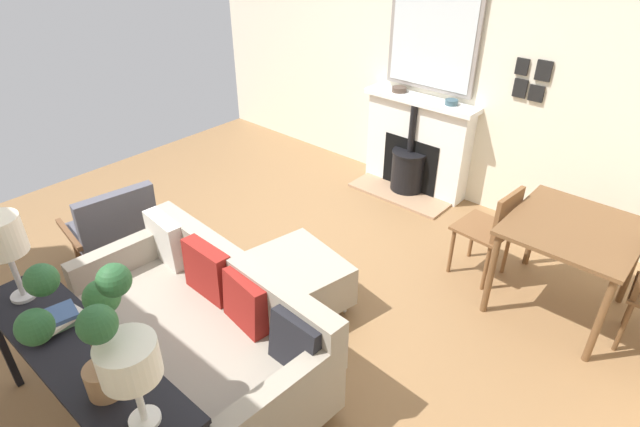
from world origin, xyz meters
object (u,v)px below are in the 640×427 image
(console_table, at_px, (81,362))
(sofa, at_px, (203,329))
(table_lamp_far_end, at_px, (130,363))
(potted_plant, at_px, (86,319))
(dining_table, at_px, (572,238))
(fireplace, at_px, (415,151))
(armchair_accent, at_px, (114,226))
(book_stack, at_px, (52,321))
(mantel_bowl_near, at_px, (399,89))
(table_lamp_near_end, at_px, (2,239))
(mantel_bowl_far, at_px, (451,102))
(ottoman, at_px, (296,280))
(dining_chair_near_fireplace, at_px, (493,226))

(console_table, bearing_deg, sofa, 179.99)
(sofa, bearing_deg, table_lamp_far_end, 40.23)
(potted_plant, height_order, dining_table, potted_plant)
(fireplace, distance_m, armchair_accent, 3.04)
(armchair_accent, relative_size, book_stack, 2.63)
(mantel_bowl_near, height_order, armchair_accent, mantel_bowl_near)
(sofa, relative_size, table_lamp_near_end, 3.52)
(table_lamp_near_end, bearing_deg, mantel_bowl_far, 171.22)
(book_stack, bearing_deg, mantel_bowl_far, 176.71)
(table_lamp_near_end, height_order, table_lamp_far_end, table_lamp_near_end)
(mantel_bowl_near, relative_size, armchair_accent, 0.18)
(fireplace, xyz_separation_m, mantel_bowl_near, (-0.03, -0.27, 0.60))
(table_lamp_near_end, bearing_deg, potted_plant, 88.82)
(mantel_bowl_near, distance_m, console_table, 3.89)
(armchair_accent, height_order, dining_table, armchair_accent)
(ottoman, bearing_deg, fireplace, -170.21)
(book_stack, bearing_deg, ottoman, 170.10)
(console_table, bearing_deg, dining_chair_near_fireplace, 161.85)
(book_stack, xyz_separation_m, dining_chair_near_fireplace, (-2.87, 1.20, -0.28))
(fireplace, height_order, sofa, fireplace)
(ottoman, height_order, dining_chair_near_fireplace, dining_chair_near_fireplace)
(mantel_bowl_near, bearing_deg, table_lamp_near_end, 0.15)
(mantel_bowl_far, distance_m, potted_plant, 3.86)
(ottoman, bearing_deg, armchair_accent, -65.03)
(fireplace, xyz_separation_m, dining_chair_near_fireplace, (0.92, 1.31, 0.05))
(armchair_accent, relative_size, dining_table, 0.92)
(book_stack, bearing_deg, armchair_accent, -129.59)
(fireplace, xyz_separation_m, armchair_accent, (2.87, -1.01, 0.02))
(fireplace, height_order, mantel_bowl_near, mantel_bowl_near)
(mantel_bowl_far, distance_m, sofa, 3.16)
(table_lamp_near_end, bearing_deg, console_table, 90.00)
(console_table, height_order, dining_chair_near_fireplace, dining_chair_near_fireplace)
(fireplace, xyz_separation_m, console_table, (3.80, 0.36, 0.21))
(table_lamp_far_end, xyz_separation_m, potted_plant, (0.02, -0.28, 0.08))
(armchair_accent, bearing_deg, mantel_bowl_near, 165.74)
(mantel_bowl_near, bearing_deg, potted_plant, 14.38)
(mantel_bowl_near, bearing_deg, dining_table, 66.23)
(fireplace, xyz_separation_m, book_stack, (3.80, 0.11, 0.33))
(table_lamp_far_end, relative_size, book_stack, 1.47)
(mantel_bowl_far, height_order, table_lamp_far_end, table_lamp_far_end)
(fireplace, bearing_deg, ottoman, 9.79)
(console_table, bearing_deg, ottoman, 179.29)
(mantel_bowl_near, bearing_deg, ottoman, 16.22)
(fireplace, height_order, mantel_bowl_far, mantel_bowl_far)
(mantel_bowl_far, distance_m, armchair_accent, 3.25)
(table_lamp_far_end, bearing_deg, book_stack, -89.93)
(mantel_bowl_near, relative_size, table_lamp_near_end, 0.28)
(mantel_bowl_far, relative_size, armchair_accent, 0.15)
(table_lamp_near_end, bearing_deg, mantel_bowl_near, -179.85)
(potted_plant, bearing_deg, sofa, -155.28)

